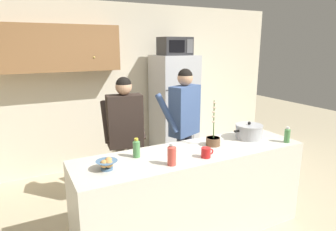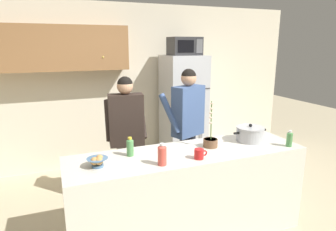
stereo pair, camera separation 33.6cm
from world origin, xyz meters
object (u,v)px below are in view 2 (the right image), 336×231
bread_bowl (98,161)px  bottle_far_corner (130,147)px  coffee_mug (199,154)px  potted_orchid (210,140)px  bottle_mid_counter (162,154)px  refrigerator (183,110)px  microwave (185,46)px  bottle_near_edge (289,139)px  person_by_sink (188,117)px  cooking_pot (250,134)px  person_near_pot (126,127)px

bread_bowl → bottle_far_corner: 0.37m
coffee_mug → potted_orchid: 0.36m
bread_bowl → bottle_mid_counter: 0.57m
refrigerator → coffee_mug: (-0.77, -2.05, 0.07)m
microwave → bottle_near_edge: size_ratio=2.76×
person_by_sink → cooking_pot: size_ratio=4.00×
person_by_sink → coffee_mug: 1.10m
person_near_pot → bottle_mid_counter: bearing=-86.4°
bottle_near_edge → bread_bowl: bearing=174.2°
person_near_pot → bread_bowl: person_near_pot is taller
bottle_near_edge → bottle_mid_counter: 1.41m
refrigerator → person_by_sink: refrigerator is taller
refrigerator → bottle_near_edge: (0.27, -2.09, 0.11)m
person_by_sink → bottle_mid_counter: bearing=-125.4°
bottle_far_corner → potted_orchid: bearing=-4.3°
person_by_sink → coffee_mug: person_by_sink is taller
cooking_pot → bottle_mid_counter: size_ratio=2.08×
microwave → bottle_near_edge: 2.28m
cooking_pot → bread_bowl: bearing=-176.5°
person_by_sink → potted_orchid: 0.79m
bottle_mid_counter → potted_orchid: size_ratio=0.42×
person_near_pot → coffee_mug: 1.13m
person_by_sink → bottle_mid_counter: 1.28m
refrigerator → cooking_pot: (-0.01, -1.79, 0.10)m
bread_bowl → potted_orchid: size_ratio=0.39×
coffee_mug → bottle_far_corner: (-0.58, 0.31, 0.04)m
bread_bowl → bottle_mid_counter: bearing=-16.9°
person_by_sink → cooking_pot: person_by_sink is taller
bottle_mid_counter → bottle_far_corner: bearing=123.0°
refrigerator → bottle_far_corner: (-1.35, -1.73, 0.11)m
cooking_pot → bread_bowl: (-1.68, -0.10, -0.03)m
microwave → person_near_pot: microwave is taller
coffee_mug → bottle_mid_counter: bottle_mid_counter is taller
person_near_pot → microwave: bearing=39.2°
person_by_sink → bottle_near_edge: 1.27m
refrigerator → bread_bowl: (-1.68, -1.89, 0.07)m
coffee_mug → bottle_far_corner: size_ratio=0.70×
bottle_far_corner → person_by_sink: bearing=37.2°
bread_bowl → refrigerator: bearing=48.3°
person_by_sink → bottle_near_edge: person_by_sink is taller
bottle_near_edge → microwave: bearing=97.3°
person_near_pot → potted_orchid: size_ratio=3.32×
bread_bowl → bottle_near_edge: bearing=-5.8°
person_near_pot → bread_bowl: (-0.47, -0.88, -0.03)m
cooking_pot → bottle_far_corner: (-1.35, 0.05, 0.01)m
microwave → coffee_mug: bearing=-110.8°
refrigerator → bottle_near_edge: bearing=-82.7°
microwave → bread_bowl: bearing=-132.0°
person_near_pot → person_by_sink: 0.81m
refrigerator → microwave: size_ratio=3.74×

